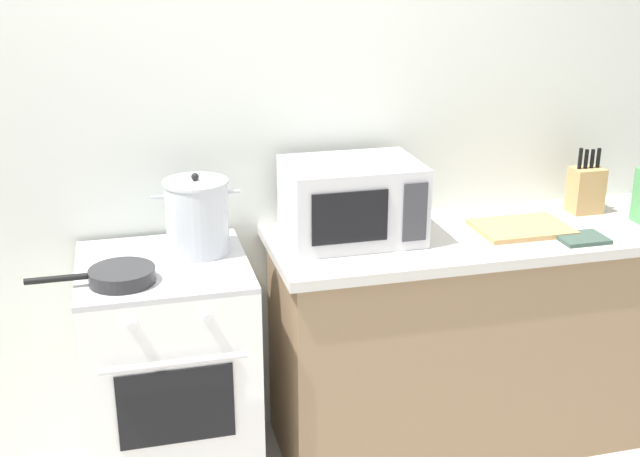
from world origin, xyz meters
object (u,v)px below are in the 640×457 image
object	(u,v)px
frying_pan	(120,276)
oven_mitt	(582,238)
microwave	(352,201)
cutting_board	(522,228)
stove	(170,378)
knife_block	(586,189)
stock_pot	(197,217)

from	to	relation	value
frying_pan	oven_mitt	size ratio (longest dim) A/B	2.34
microwave	cutting_board	xyz separation A→B (m)	(0.67, -0.08, -0.14)
cutting_board	stove	bearing A→B (deg)	-179.95
frying_pan	knife_block	size ratio (longest dim) A/B	1.52
stove	knife_block	size ratio (longest dim) A/B	3.32
stock_pot	frying_pan	size ratio (longest dim) A/B	0.75
frying_pan	stock_pot	bearing A→B (deg)	37.23
stove	knife_block	world-z (taller)	knife_block
stove	microwave	world-z (taller)	microwave
frying_pan	microwave	size ratio (longest dim) A/B	0.84
knife_block	stove	bearing A→B (deg)	-175.39
microwave	knife_block	world-z (taller)	microwave
stove	cutting_board	size ratio (longest dim) A/B	2.56
microwave	cutting_board	bearing A→B (deg)	-6.60
stock_pot	knife_block	size ratio (longest dim) A/B	1.14
knife_block	oven_mitt	bearing A→B (deg)	-122.27
stove	microwave	distance (m)	0.95
stove	microwave	bearing A→B (deg)	6.28
stove	stock_pot	world-z (taller)	stock_pot
stove	knife_block	bearing A→B (deg)	4.61
cutting_board	knife_block	size ratio (longest dim) A/B	1.30
cutting_board	microwave	bearing A→B (deg)	173.40
frying_pan	knife_block	distance (m)	1.92
stock_pot	stove	bearing A→B (deg)	-149.25
microwave	knife_block	size ratio (longest dim) A/B	1.81
stove	frying_pan	world-z (taller)	frying_pan
microwave	knife_block	distance (m)	1.03
cutting_board	oven_mitt	distance (m)	0.23
stock_pot	cutting_board	xyz separation A→B (m)	(1.26, -0.08, -0.13)
stock_pot	frying_pan	bearing A→B (deg)	-142.77
oven_mitt	microwave	bearing A→B (deg)	164.22
cutting_board	knife_block	bearing A→B (deg)	21.41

